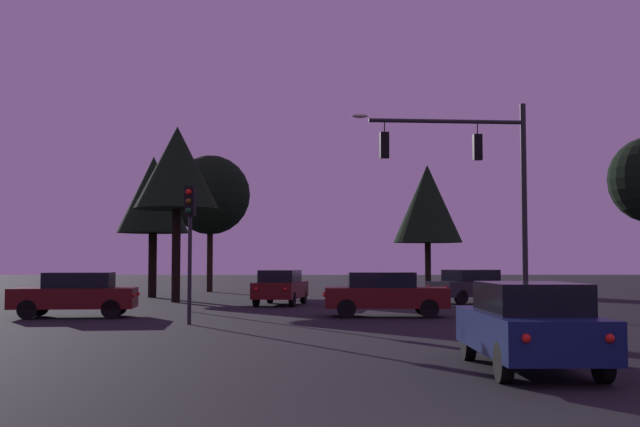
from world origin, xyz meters
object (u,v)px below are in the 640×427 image
object	(u,v)px
traffic_light_corner_right	(190,226)
car_nearside_lane	(529,324)
traffic_signal_mast_arm	(477,172)
traffic_light_corner_left	(190,223)
car_crossing_right	(76,294)
car_far_lane	(281,287)
tree_lot_edge	(177,169)
car_crossing_left	(385,293)
tree_behind_sign	(153,195)
tree_left_far	(427,204)
tree_right_cluster	(210,195)
car_parked_lot	(473,286)

from	to	relation	value
traffic_light_corner_right	car_nearside_lane	size ratio (longest dim) A/B	0.92
traffic_signal_mast_arm	traffic_light_corner_left	size ratio (longest dim) A/B	1.55
traffic_signal_mast_arm	car_nearside_lane	xyz separation A→B (m)	(-2.31, -13.59, -4.20)
car_crossing_right	car_far_lane	bearing A→B (deg)	48.08
traffic_signal_mast_arm	traffic_light_corner_left	world-z (taller)	traffic_signal_mast_arm
tree_lot_edge	car_crossing_left	bearing A→B (deg)	-49.33
car_nearside_lane	car_far_lane	size ratio (longest dim) A/B	1.03
tree_behind_sign	car_crossing_left	bearing A→B (deg)	-55.04
traffic_light_corner_left	car_nearside_lane	bearing A→B (deg)	-64.39
traffic_light_corner_right	tree_behind_sign	world-z (taller)	tree_behind_sign
traffic_signal_mast_arm	car_nearside_lane	bearing A→B (deg)	-99.65
car_crossing_left	tree_lot_edge	size ratio (longest dim) A/B	0.52
traffic_signal_mast_arm	car_crossing_left	bearing A→B (deg)	177.61
car_nearside_lane	tree_left_far	world-z (taller)	tree_left_far
traffic_signal_mast_arm	tree_lot_edge	bearing A→B (deg)	139.40
tree_lot_edge	traffic_light_corner_right	bearing A→B (deg)	-80.05
car_crossing_left	tree_lot_edge	xyz separation A→B (m)	(-8.60, 10.01, 5.46)
car_crossing_left	car_crossing_right	world-z (taller)	same
tree_left_far	tree_behind_sign	bearing A→B (deg)	-155.01
traffic_light_corner_left	tree_right_cluster	bearing A→B (deg)	93.75
car_crossing_right	car_far_lane	xyz separation A→B (m)	(6.82, 7.60, -0.00)
tree_lot_edge	traffic_signal_mast_arm	bearing A→B (deg)	-40.60
car_nearside_lane	tree_lot_edge	xyz separation A→B (m)	(-9.53, 23.74, 5.46)
car_crossing_left	tree_left_far	xyz separation A→B (m)	(5.34, 22.56, 4.75)
car_crossing_left	traffic_signal_mast_arm	bearing A→B (deg)	-2.39
traffic_signal_mast_arm	car_far_lane	size ratio (longest dim) A/B	1.69
traffic_light_corner_left	tree_left_far	xyz separation A→B (m)	(12.39, 19.63, 2.19)
car_crossing_left	car_crossing_right	distance (m)	10.51
car_parked_lot	tree_behind_sign	size ratio (longest dim) A/B	0.59
tree_right_cluster	tree_lot_edge	size ratio (longest dim) A/B	1.04
tree_left_far	tree_lot_edge	distance (m)	18.77
traffic_signal_mast_arm	tree_behind_sign	size ratio (longest dim) A/B	0.99
traffic_light_corner_right	tree_behind_sign	size ratio (longest dim) A/B	0.55
traffic_signal_mast_arm	tree_behind_sign	distance (m)	20.60
traffic_signal_mast_arm	tree_lot_edge	world-z (taller)	tree_lot_edge
traffic_light_corner_left	traffic_light_corner_right	bearing A→B (deg)	-82.80
traffic_signal_mast_arm	car_crossing_right	size ratio (longest dim) A/B	1.75
car_nearside_lane	car_crossing_right	world-z (taller)	same
traffic_light_corner_right	tree_right_cluster	bearing A→B (deg)	94.57
tree_behind_sign	tree_right_cluster	bearing A→B (deg)	74.20
tree_lot_edge	tree_left_far	bearing A→B (deg)	41.98
car_crossing_right	tree_left_far	distance (m)	28.03
tree_behind_sign	tree_right_cluster	distance (m)	8.16
car_parked_lot	tree_right_cluster	world-z (taller)	tree_right_cluster
car_far_lane	car_parked_lot	xyz separation A→B (m)	(8.75, 1.30, 0.00)
car_far_lane	tree_left_far	size ratio (longest dim) A/B	0.55
car_crossing_right	car_far_lane	distance (m)	10.21
car_crossing_left	tree_left_far	distance (m)	23.66
car_crossing_left	tree_right_cluster	world-z (taller)	tree_right_cluster
car_crossing_right	car_nearside_lane	bearing A→B (deg)	-50.04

